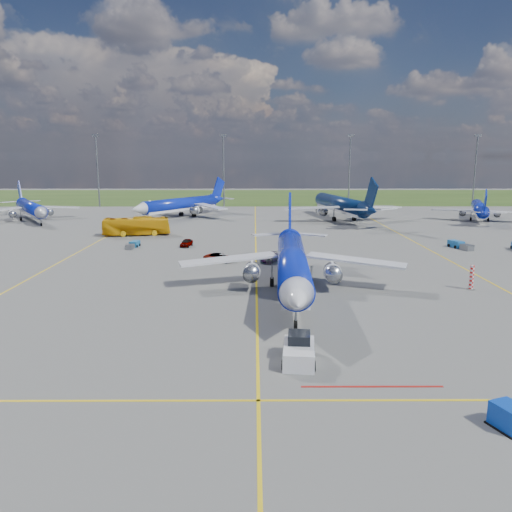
{
  "coord_description": "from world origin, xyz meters",
  "views": [
    {
      "loc": [
        -0.26,
        -50.43,
        15.86
      ],
      "look_at": [
        -0.06,
        8.79,
        4.0
      ],
      "focal_mm": 35.0,
      "sensor_mm": 36.0,
      "label": 1
    }
  ],
  "objects_px": {
    "uld_container": "(509,417)",
    "service_car_b": "(219,258)",
    "baggage_tug_w": "(460,245)",
    "bg_jet_nw": "(32,221)",
    "bg_jet_ne": "(479,220)",
    "main_airliner": "(292,292)",
    "service_car_c": "(270,258)",
    "bg_jet_nnw": "(181,217)",
    "apron_bus": "(136,226)",
    "warning_post": "(472,277)",
    "pushback_tug": "(299,351)",
    "baggage_tug_c": "(133,245)",
    "service_car_a": "(186,243)",
    "bg_jet_n": "(340,220)"
  },
  "relations": [
    {
      "from": "uld_container",
      "to": "service_car_c",
      "type": "height_order",
      "value": "uld_container"
    },
    {
      "from": "bg_jet_ne",
      "to": "service_car_c",
      "type": "distance_m",
      "value": 74.71
    },
    {
      "from": "bg_jet_nw",
      "to": "baggage_tug_w",
      "type": "relative_size",
      "value": 6.31
    },
    {
      "from": "bg_jet_ne",
      "to": "service_car_a",
      "type": "distance_m",
      "value": 78.75
    },
    {
      "from": "service_car_b",
      "to": "baggage_tug_w",
      "type": "distance_m",
      "value": 42.86
    },
    {
      "from": "baggage_tug_w",
      "to": "bg_jet_nw",
      "type": "bearing_deg",
      "value": 140.85
    },
    {
      "from": "baggage_tug_c",
      "to": "pushback_tug",
      "type": "bearing_deg",
      "value": -57.28
    },
    {
      "from": "main_airliner",
      "to": "baggage_tug_w",
      "type": "bearing_deg",
      "value": 44.79
    },
    {
      "from": "bg_jet_nw",
      "to": "uld_container",
      "type": "bearing_deg",
      "value": -87.48
    },
    {
      "from": "main_airliner",
      "to": "bg_jet_nw",
      "type": "bearing_deg",
      "value": 134.82
    },
    {
      "from": "apron_bus",
      "to": "baggage_tug_c",
      "type": "distance_m",
      "value": 14.34
    },
    {
      "from": "apron_bus",
      "to": "service_car_c",
      "type": "distance_m",
      "value": 37.32
    },
    {
      "from": "pushback_tug",
      "to": "service_car_b",
      "type": "relative_size",
      "value": 1.36
    },
    {
      "from": "bg_jet_ne",
      "to": "service_car_c",
      "type": "height_order",
      "value": "bg_jet_ne"
    },
    {
      "from": "warning_post",
      "to": "baggage_tug_w",
      "type": "bearing_deg",
      "value": 70.43
    },
    {
      "from": "bg_jet_n",
      "to": "baggage_tug_w",
      "type": "bearing_deg",
      "value": 98.27
    },
    {
      "from": "bg_jet_nw",
      "to": "apron_bus",
      "type": "relative_size",
      "value": 2.58
    },
    {
      "from": "warning_post",
      "to": "main_airliner",
      "type": "bearing_deg",
      "value": -177.53
    },
    {
      "from": "bg_jet_nnw",
      "to": "apron_bus",
      "type": "distance_m",
      "value": 31.24
    },
    {
      "from": "bg_jet_nnw",
      "to": "main_airliner",
      "type": "height_order",
      "value": "main_airliner"
    },
    {
      "from": "apron_bus",
      "to": "baggage_tug_c",
      "type": "bearing_deg",
      "value": 179.2
    },
    {
      "from": "service_car_a",
      "to": "service_car_c",
      "type": "height_order",
      "value": "service_car_a"
    },
    {
      "from": "bg_jet_nw",
      "to": "service_car_b",
      "type": "distance_m",
      "value": 70.71
    },
    {
      "from": "service_car_a",
      "to": "baggage_tug_w",
      "type": "height_order",
      "value": "service_car_a"
    },
    {
      "from": "bg_jet_nnw",
      "to": "apron_bus",
      "type": "bearing_deg",
      "value": -64.6
    },
    {
      "from": "baggage_tug_w",
      "to": "warning_post",
      "type": "bearing_deg",
      "value": -126.01
    },
    {
      "from": "bg_jet_nnw",
      "to": "baggage_tug_w",
      "type": "bearing_deg",
      "value": -5.56
    },
    {
      "from": "service_car_b",
      "to": "bg_jet_ne",
      "type": "bearing_deg",
      "value": -34.1
    },
    {
      "from": "main_airliner",
      "to": "uld_container",
      "type": "relative_size",
      "value": 21.07
    },
    {
      "from": "apron_bus",
      "to": "service_car_a",
      "type": "bearing_deg",
      "value": -148.5
    },
    {
      "from": "apron_bus",
      "to": "bg_jet_ne",
      "type": "bearing_deg",
      "value": -84.29
    },
    {
      "from": "warning_post",
      "to": "bg_jet_ne",
      "type": "height_order",
      "value": "bg_jet_ne"
    },
    {
      "from": "main_airliner",
      "to": "pushback_tug",
      "type": "height_order",
      "value": "main_airliner"
    },
    {
      "from": "pushback_tug",
      "to": "service_car_b",
      "type": "distance_m",
      "value": 38.85
    },
    {
      "from": "pushback_tug",
      "to": "baggage_tug_w",
      "type": "bearing_deg",
      "value": 62.04
    },
    {
      "from": "bg_jet_nw",
      "to": "baggage_tug_w",
      "type": "xyz_separation_m",
      "value": [
        91.74,
        -38.4,
        0.56
      ]
    },
    {
      "from": "warning_post",
      "to": "bg_jet_nnw",
      "type": "bearing_deg",
      "value": 121.91
    },
    {
      "from": "bg_jet_nw",
      "to": "bg_jet_ne",
      "type": "relative_size",
      "value": 1.09
    },
    {
      "from": "pushback_tug",
      "to": "apron_bus",
      "type": "height_order",
      "value": "apron_bus"
    },
    {
      "from": "uld_container",
      "to": "service_car_b",
      "type": "bearing_deg",
      "value": 92.62
    },
    {
      "from": "service_car_b",
      "to": "baggage_tug_c",
      "type": "distance_m",
      "value": 20.24
    },
    {
      "from": "main_airliner",
      "to": "baggage_tug_c",
      "type": "bearing_deg",
      "value": 134.26
    },
    {
      "from": "warning_post",
      "to": "bg_jet_nnw",
      "type": "relative_size",
      "value": 0.08
    },
    {
      "from": "pushback_tug",
      "to": "uld_container",
      "type": "relative_size",
      "value": 3.49
    },
    {
      "from": "bg_jet_ne",
      "to": "service_car_b",
      "type": "height_order",
      "value": "bg_jet_ne"
    },
    {
      "from": "bg_jet_ne",
      "to": "pushback_tug",
      "type": "distance_m",
      "value": 103.7
    },
    {
      "from": "main_airliner",
      "to": "service_car_c",
      "type": "distance_m",
      "value": 17.29
    },
    {
      "from": "main_airliner",
      "to": "baggage_tug_w",
      "type": "distance_m",
      "value": 42.43
    },
    {
      "from": "bg_jet_nw",
      "to": "bg_jet_ne",
      "type": "xyz_separation_m",
      "value": [
        112.72,
        1.38,
        0.0
      ]
    },
    {
      "from": "service_car_b",
      "to": "apron_bus",
      "type": "bearing_deg",
      "value": 52.13
    }
  ]
}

